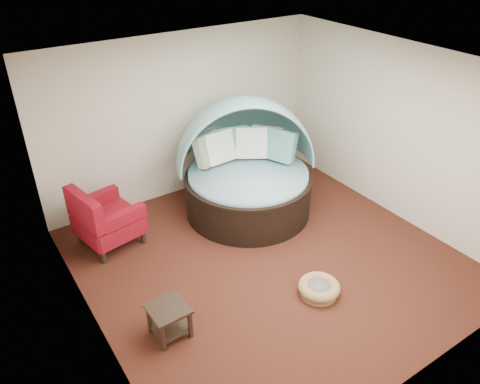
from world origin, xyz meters
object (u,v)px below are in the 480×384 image
canopy_daybed (247,161)px  pet_basket (319,288)px  red_armchair (104,219)px  side_table (169,317)px

canopy_daybed → pet_basket: size_ratio=4.94×
pet_basket → red_armchair: size_ratio=0.56×
canopy_daybed → pet_basket: canopy_daybed is taller
pet_basket → side_table: 2.01m
red_armchair → side_table: size_ratio=2.19×
pet_basket → red_armchair: red_armchair is taller
canopy_daybed → side_table: (-2.36, -1.83, -0.61)m
red_armchair → canopy_daybed: bearing=-18.5°
pet_basket → red_armchair: (-1.93, 2.61, 0.36)m
canopy_daybed → pet_basket: (-0.42, -2.31, -0.79)m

